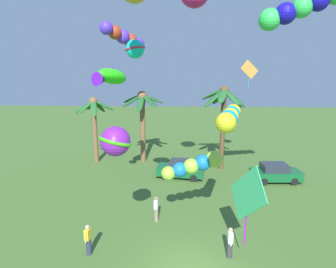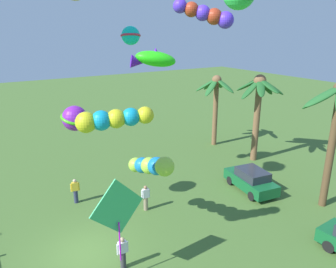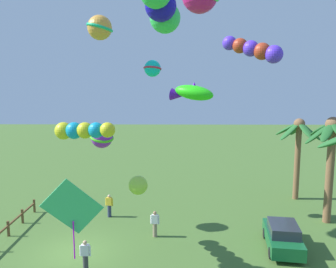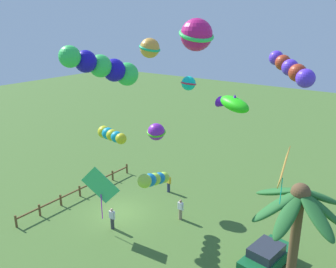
{
  "view_description": "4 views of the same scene",
  "coord_description": "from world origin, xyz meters",
  "px_view_note": "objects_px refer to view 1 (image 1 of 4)",
  "views": [
    {
      "loc": [
        -0.51,
        -10.85,
        8.87
      ],
      "look_at": [
        -1.32,
        5.88,
        5.06
      ],
      "focal_mm": 29.66,
      "sensor_mm": 36.0,
      "label": 1
    },
    {
      "loc": [
        13.3,
        -3.5,
        10.31
      ],
      "look_at": [
        0.31,
        4.49,
        5.38
      ],
      "focal_mm": 34.68,
      "sensor_mm": 36.0,
      "label": 2
    },
    {
      "loc": [
        17.28,
        5.34,
        9.04
      ],
      "look_at": [
        0.34,
        5.14,
        6.57
      ],
      "focal_mm": 36.22,
      "sensor_mm": 36.0,
      "label": 3
    },
    {
      "loc": [
        17.32,
        17.23,
        14.11
      ],
      "look_at": [
        -0.19,
        4.48,
        7.14
      ],
      "focal_mm": 38.0,
      "sensor_mm": 36.0,
      "label": 4
    }
  ],
  "objects_px": {
    "kite_tube_0": "(125,38)",
    "kite_diamond_7": "(248,195)",
    "palm_tree_0": "(143,109)",
    "spectator_2": "(156,208)",
    "spectator_0": "(88,239)",
    "spectator_1": "(230,242)",
    "kite_tube_4": "(298,9)",
    "kite_fish_9": "(111,77)",
    "parked_car_1": "(275,173)",
    "kite_ball_10": "(115,141)",
    "kite_tube_3": "(229,117)",
    "kite_tube_6": "(194,165)",
    "palm_tree_1": "(223,105)",
    "kite_ball_5": "(135,49)",
    "palm_tree_2": "(94,114)",
    "parked_car_0": "(181,169)",
    "kite_diamond_2": "(249,70)"
  },
  "relations": [
    {
      "from": "kite_ball_10",
      "to": "kite_tube_6",
      "type": "bearing_deg",
      "value": 35.18
    },
    {
      "from": "palm_tree_1",
      "to": "kite_tube_6",
      "type": "xyz_separation_m",
      "value": [
        -2.98,
        -10.29,
        -2.1
      ]
    },
    {
      "from": "kite_diamond_2",
      "to": "kite_ball_10",
      "type": "distance_m",
      "value": 15.64
    },
    {
      "from": "spectator_2",
      "to": "palm_tree_0",
      "type": "bearing_deg",
      "value": 101.5
    },
    {
      "from": "palm_tree_2",
      "to": "parked_car_0",
      "type": "bearing_deg",
      "value": -23.95
    },
    {
      "from": "parked_car_1",
      "to": "kite_tube_3",
      "type": "relative_size",
      "value": 1.32
    },
    {
      "from": "kite_diamond_7",
      "to": "kite_ball_10",
      "type": "distance_m",
      "value": 6.37
    },
    {
      "from": "kite_tube_3",
      "to": "kite_fish_9",
      "type": "relative_size",
      "value": 0.96
    },
    {
      "from": "kite_tube_3",
      "to": "kite_tube_4",
      "type": "bearing_deg",
      "value": 43.89
    },
    {
      "from": "parked_car_0",
      "to": "kite_tube_6",
      "type": "xyz_separation_m",
      "value": [
        0.72,
        -7.92,
        3.1
      ]
    },
    {
      "from": "kite_ball_5",
      "to": "kite_tube_6",
      "type": "height_order",
      "value": "kite_ball_5"
    },
    {
      "from": "kite_diamond_2",
      "to": "kite_ball_5",
      "type": "height_order",
      "value": "kite_ball_5"
    },
    {
      "from": "kite_diamond_7",
      "to": "kite_ball_10",
      "type": "height_order",
      "value": "kite_ball_10"
    },
    {
      "from": "spectator_2",
      "to": "palm_tree_1",
      "type": "bearing_deg",
      "value": 61.54
    },
    {
      "from": "spectator_1",
      "to": "kite_tube_6",
      "type": "relative_size",
      "value": 0.47
    },
    {
      "from": "spectator_1",
      "to": "kite_tube_0",
      "type": "xyz_separation_m",
      "value": [
        -6.65,
        9.37,
        10.45
      ]
    },
    {
      "from": "kite_tube_6",
      "to": "spectator_1",
      "type": "bearing_deg",
      "value": -55.27
    },
    {
      "from": "palm_tree_0",
      "to": "parked_car_0",
      "type": "relative_size",
      "value": 1.71
    },
    {
      "from": "kite_tube_6",
      "to": "spectator_0",
      "type": "bearing_deg",
      "value": -154.21
    },
    {
      "from": "palm_tree_2",
      "to": "palm_tree_0",
      "type": "bearing_deg",
      "value": 4.69
    },
    {
      "from": "palm_tree_0",
      "to": "kite_fish_9",
      "type": "distance_m",
      "value": 9.6
    },
    {
      "from": "parked_car_0",
      "to": "spectator_1",
      "type": "xyz_separation_m",
      "value": [
        2.4,
        -10.34,
        0.06
      ]
    },
    {
      "from": "kite_tube_4",
      "to": "spectator_1",
      "type": "bearing_deg",
      "value": -133.67
    },
    {
      "from": "kite_tube_0",
      "to": "kite_ball_5",
      "type": "relative_size",
      "value": 2.41
    },
    {
      "from": "spectator_1",
      "to": "kite_ball_10",
      "type": "relative_size",
      "value": 0.78
    },
    {
      "from": "spectator_0",
      "to": "spectator_1",
      "type": "bearing_deg",
      "value": 0.85
    },
    {
      "from": "palm_tree_0",
      "to": "parked_car_1",
      "type": "relative_size",
      "value": 1.76
    },
    {
      "from": "spectator_0",
      "to": "kite_tube_4",
      "type": "bearing_deg",
      "value": 20.01
    },
    {
      "from": "parked_car_1",
      "to": "kite_diamond_7",
      "type": "bearing_deg",
      "value": -115.05
    },
    {
      "from": "parked_car_1",
      "to": "palm_tree_1",
      "type": "bearing_deg",
      "value": 143.96
    },
    {
      "from": "palm_tree_1",
      "to": "spectator_1",
      "type": "bearing_deg",
      "value": -95.84
    },
    {
      "from": "spectator_0",
      "to": "kite_diamond_7",
      "type": "relative_size",
      "value": 0.4
    },
    {
      "from": "parked_car_1",
      "to": "spectator_0",
      "type": "bearing_deg",
      "value": -141.04
    },
    {
      "from": "palm_tree_0",
      "to": "kite_ball_5",
      "type": "distance_m",
      "value": 12.44
    },
    {
      "from": "palm_tree_1",
      "to": "kite_fish_9",
      "type": "xyz_separation_m",
      "value": [
        -8.14,
        -7.23,
        2.57
      ]
    },
    {
      "from": "kite_fish_9",
      "to": "kite_ball_10",
      "type": "distance_m",
      "value": 6.43
    },
    {
      "from": "palm_tree_2",
      "to": "parked_car_1",
      "type": "distance_m",
      "value": 17.23
    },
    {
      "from": "palm_tree_0",
      "to": "parked_car_0",
      "type": "xyz_separation_m",
      "value": [
        3.76,
        -4.14,
        -4.5
      ]
    },
    {
      "from": "spectator_0",
      "to": "kite_tube_0",
      "type": "relative_size",
      "value": 0.46
    },
    {
      "from": "kite_tube_6",
      "to": "kite_diamond_7",
      "type": "xyz_separation_m",
      "value": [
        2.27,
        -2.77,
        -0.4
      ]
    },
    {
      "from": "parked_car_1",
      "to": "spectator_1",
      "type": "bearing_deg",
      "value": -118.56
    },
    {
      "from": "kite_tube_4",
      "to": "kite_fish_9",
      "type": "height_order",
      "value": "kite_tube_4"
    },
    {
      "from": "spectator_2",
      "to": "kite_tube_0",
      "type": "height_order",
      "value": "kite_tube_0"
    },
    {
      "from": "palm_tree_0",
      "to": "spectator_2",
      "type": "relative_size",
      "value": 4.42
    },
    {
      "from": "parked_car_1",
      "to": "spectator_0",
      "type": "distance_m",
      "value": 15.72
    },
    {
      "from": "kite_tube_0",
      "to": "kite_diamond_7",
      "type": "distance_m",
      "value": 14.41
    },
    {
      "from": "kite_ball_5",
      "to": "palm_tree_0",
      "type": "bearing_deg",
      "value": 96.43
    },
    {
      "from": "palm_tree_1",
      "to": "parked_car_0",
      "type": "height_order",
      "value": "palm_tree_1"
    },
    {
      "from": "parked_car_0",
      "to": "kite_tube_6",
      "type": "relative_size",
      "value": 1.22
    },
    {
      "from": "kite_ball_5",
      "to": "kite_tube_6",
      "type": "relative_size",
      "value": 0.43
    }
  ]
}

